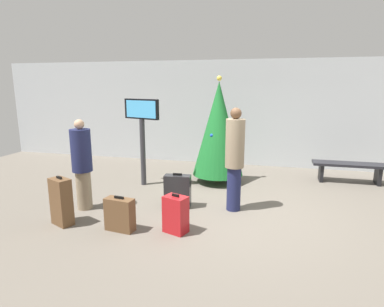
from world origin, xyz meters
TOP-DOWN VIEW (x-y plane):
  - ground_plane at (0.00, 0.00)m, footprint 16.00×16.00m
  - back_wall at (0.00, 3.84)m, footprint 16.00×0.20m
  - holiday_tree at (-0.66, 1.87)m, footprint 1.20×1.20m
  - flight_info_kiosk at (-2.32, 1.22)m, footprint 0.92×0.37m
  - waiting_bench at (2.41, 2.56)m, footprint 1.68×0.44m
  - traveller_0 at (-0.08, 0.18)m, footprint 0.46×0.46m
  - traveller_1 at (-2.83, -0.44)m, footprint 0.49×0.49m
  - suitcase_0 at (-1.75, -1.14)m, footprint 0.50×0.26m
  - suitcase_1 at (-2.79, -1.16)m, footprint 0.43×0.35m
  - suitcase_2 at (-0.86, -0.98)m, footprint 0.42×0.35m
  - suitcase_3 at (-1.14, 0.06)m, footprint 0.52×0.26m

SIDE VIEW (x-z plane):
  - ground_plane at x=0.00m, z-range 0.00..0.00m
  - suitcase_0 at x=-1.75m, z-range -0.02..0.56m
  - suitcase_2 at x=-0.86m, z-range -0.02..0.62m
  - suitcase_3 at x=-1.14m, z-range -0.02..0.65m
  - waiting_bench at x=2.41m, z-range 0.13..0.61m
  - suitcase_1 at x=-2.79m, z-range -0.02..0.82m
  - traveller_1 at x=-2.83m, z-range 0.04..1.74m
  - traveller_0 at x=-0.08m, z-range 0.06..1.97m
  - holiday_tree at x=-0.66m, z-range 0.04..2.55m
  - flight_info_kiosk at x=-2.32m, z-range 0.40..2.40m
  - back_wall at x=0.00m, z-range 0.00..3.01m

